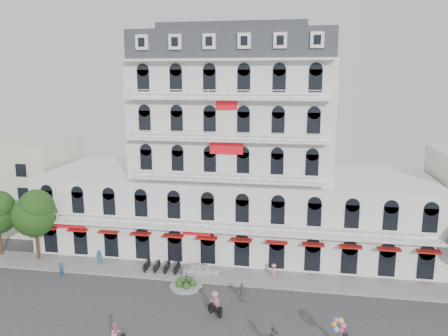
% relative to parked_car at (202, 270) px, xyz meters
% --- Properties ---
extents(ground, '(120.00, 120.00, 0.00)m').
position_rel_parked_car_xyz_m(ground, '(1.98, -8.67, -0.67)').
color(ground, '#38383A').
rests_on(ground, ground).
extents(sidewalk, '(53.00, 4.00, 0.16)m').
position_rel_parked_car_xyz_m(sidewalk, '(1.98, 0.33, -0.59)').
color(sidewalk, gray).
rests_on(sidewalk, ground).
extents(main_building, '(45.00, 15.00, 25.80)m').
position_rel_parked_car_xyz_m(main_building, '(1.98, 9.33, 9.29)').
color(main_building, silver).
rests_on(main_building, ground).
extents(flank_building_west, '(14.00, 10.00, 12.00)m').
position_rel_parked_car_xyz_m(flank_building_west, '(-28.02, 11.33, 5.33)').
color(flank_building_west, beige).
rests_on(flank_building_west, ground).
extents(traffic_island, '(3.20, 3.20, 1.60)m').
position_rel_parked_car_xyz_m(traffic_island, '(-1.03, -2.67, -0.42)').
color(traffic_island, gray).
rests_on(traffic_island, ground).
extents(parked_scooter_row, '(4.40, 1.80, 1.10)m').
position_rel_parked_car_xyz_m(parked_scooter_row, '(-4.37, 0.13, -0.67)').
color(parked_scooter_row, black).
rests_on(parked_scooter_row, ground).
extents(tree_west_inner, '(4.76, 4.76, 8.25)m').
position_rel_parked_car_xyz_m(tree_west_inner, '(-18.97, 0.81, 5.01)').
color(tree_west_inner, '#382314').
rests_on(tree_west_inner, ground).
extents(parked_car, '(4.08, 1.92, 1.35)m').
position_rel_parked_car_xyz_m(parked_car, '(0.00, 0.00, 0.00)').
color(parked_car, white).
rests_on(parked_car, ground).
extents(rider_southwest, '(1.11, 1.49, 2.30)m').
position_rel_parked_car_xyz_m(rider_southwest, '(-3.61, -13.38, 0.51)').
color(rider_southwest, black).
rests_on(rider_southwest, ground).
extents(rider_center, '(1.44, 1.21, 2.24)m').
position_rel_parked_car_xyz_m(rider_center, '(2.74, -7.25, 0.51)').
color(rider_center, black).
rests_on(rider_center, ground).
extents(pedestrian_left, '(0.87, 0.60, 1.70)m').
position_rel_parked_car_xyz_m(pedestrian_left, '(-11.70, 0.83, 0.17)').
color(pedestrian_left, '#285579').
rests_on(pedestrian_left, ground).
extents(pedestrian_mid, '(1.08, 0.64, 1.73)m').
position_rel_parked_car_xyz_m(pedestrian_mid, '(4.72, -4.40, 0.19)').
color(pedestrian_mid, slate).
rests_on(pedestrian_mid, ground).
extents(pedestrian_right, '(1.01, 0.60, 1.53)m').
position_rel_parked_car_xyz_m(pedestrian_right, '(7.31, 0.83, 0.09)').
color(pedestrian_right, '#DA7388').
rests_on(pedestrian_right, ground).
extents(pedestrian_far, '(0.61, 0.67, 1.53)m').
position_rel_parked_car_xyz_m(pedestrian_far, '(-14.29, -2.57, 0.09)').
color(pedestrian_far, navy).
rests_on(pedestrian_far, ground).
extents(balloon_vendor, '(1.45, 1.36, 2.45)m').
position_rel_parked_car_xyz_m(balloon_vendor, '(13.04, -10.63, 0.58)').
color(balloon_vendor, slate).
rests_on(balloon_vendor, ground).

